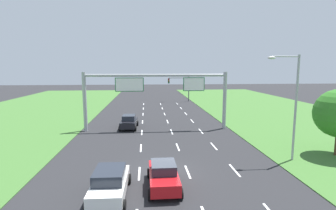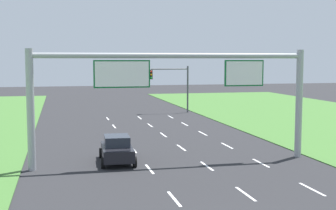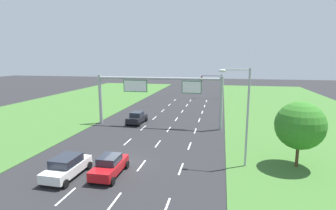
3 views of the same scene
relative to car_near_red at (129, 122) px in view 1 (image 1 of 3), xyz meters
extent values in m
plane|color=#262628|center=(3.37, -14.25, -0.82)|extent=(200.00, 200.00, 0.00)
cube|color=white|center=(1.62, -14.25, -0.82)|extent=(0.14, 2.40, 0.01)
cube|color=white|center=(1.62, -8.25, -0.82)|extent=(0.14, 2.40, 0.01)
cube|color=white|center=(1.62, -2.25, -0.82)|extent=(0.14, 2.40, 0.01)
cube|color=white|center=(1.62, 3.75, -0.82)|extent=(0.14, 2.40, 0.01)
cube|color=white|center=(1.62, 9.75, -0.82)|extent=(0.14, 2.40, 0.01)
cube|color=white|center=(1.62, 15.75, -0.82)|extent=(0.14, 2.40, 0.01)
cube|color=white|center=(1.62, 21.75, -0.82)|extent=(0.14, 2.40, 0.01)
cube|color=white|center=(5.12, -14.25, -0.82)|extent=(0.14, 2.40, 0.01)
cube|color=white|center=(5.12, -8.25, -0.82)|extent=(0.14, 2.40, 0.01)
cube|color=white|center=(5.12, -2.25, -0.82)|extent=(0.14, 2.40, 0.01)
cube|color=white|center=(5.12, 3.75, -0.82)|extent=(0.14, 2.40, 0.01)
cube|color=white|center=(5.12, 9.75, -0.82)|extent=(0.14, 2.40, 0.01)
cube|color=white|center=(5.12, 15.75, -0.82)|extent=(0.14, 2.40, 0.01)
cube|color=white|center=(5.12, 21.75, -0.82)|extent=(0.14, 2.40, 0.01)
cube|color=white|center=(8.62, -14.25, -0.82)|extent=(0.14, 2.40, 0.01)
cube|color=white|center=(8.62, -8.25, -0.82)|extent=(0.14, 2.40, 0.01)
cube|color=white|center=(8.62, -2.25, -0.82)|extent=(0.14, 2.40, 0.01)
cube|color=white|center=(8.62, 3.75, -0.82)|extent=(0.14, 2.40, 0.01)
cube|color=white|center=(8.62, 9.75, -0.82)|extent=(0.14, 2.40, 0.01)
cube|color=white|center=(8.62, 15.75, -0.82)|extent=(0.14, 2.40, 0.01)
cube|color=white|center=(8.62, 21.75, -0.82)|extent=(0.14, 2.40, 0.01)
cube|color=black|center=(0.00, -0.02, -0.15)|extent=(2.02, 4.18, 0.72)
cube|color=#232833|center=(0.00, 0.05, 0.52)|extent=(1.61, 2.00, 0.63)
cylinder|color=black|center=(-0.86, 1.52, -0.50)|extent=(0.25, 0.65, 0.64)
cylinder|color=black|center=(1.00, 1.43, -0.50)|extent=(0.25, 0.65, 0.64)
cylinder|color=black|center=(-1.00, -1.47, -0.50)|extent=(0.25, 0.65, 0.64)
cylinder|color=black|center=(0.86, -1.56, -0.50)|extent=(0.25, 0.65, 0.64)
cube|color=white|center=(0.01, -17.49, -0.15)|extent=(1.98, 4.52, 0.72)
cube|color=#232833|center=(0.01, -17.53, 0.53)|extent=(1.73, 2.36, 0.64)
cylinder|color=black|center=(-0.91, -15.79, -0.50)|extent=(0.23, 0.64, 0.64)
cylinder|color=black|center=(1.01, -15.83, -0.50)|extent=(0.23, 0.64, 0.64)
cylinder|color=black|center=(-0.98, -19.16, -0.50)|extent=(0.23, 0.64, 0.64)
cylinder|color=black|center=(0.94, -19.20, -0.50)|extent=(0.23, 0.64, 0.64)
cube|color=red|center=(3.21, -16.59, -0.15)|extent=(1.77, 4.21, 0.72)
cube|color=#232833|center=(3.21, -16.56, 0.50)|extent=(1.53, 1.85, 0.58)
cylinder|color=black|center=(2.30, -15.05, -0.50)|extent=(0.22, 0.64, 0.64)
cylinder|color=black|center=(4.09, -15.04, -0.50)|extent=(0.22, 0.64, 0.64)
cylinder|color=black|center=(2.33, -18.15, -0.50)|extent=(0.22, 0.64, 0.64)
cylinder|color=black|center=(4.11, -18.13, -0.50)|extent=(0.22, 0.64, 0.64)
cylinder|color=#9EA0A5|center=(-5.03, -1.03, 2.68)|extent=(0.44, 0.44, 7.00)
cylinder|color=#9EA0A5|center=(11.77, -1.03, 2.68)|extent=(0.44, 0.44, 7.00)
cylinder|color=#9EA0A5|center=(3.37, -1.03, 5.78)|extent=(16.80, 0.32, 0.32)
cube|color=#0C5B28|center=(0.22, -1.03, 4.69)|extent=(3.35, 0.12, 1.64)
cube|color=white|center=(0.22, -1.09, 4.69)|extent=(3.19, 0.01, 1.48)
cube|color=#0C5B28|center=(7.92, -1.03, 4.69)|extent=(2.57, 0.12, 1.64)
cube|color=white|center=(7.92, -1.09, 4.69)|extent=(2.41, 0.01, 1.48)
cylinder|color=#47494F|center=(11.68, 25.68, 1.98)|extent=(0.20, 0.20, 5.60)
cylinder|color=#47494F|center=(9.43, 25.68, 4.43)|extent=(4.50, 0.14, 0.14)
cube|color=black|center=(7.18, 25.68, 3.78)|extent=(0.32, 0.36, 1.10)
sphere|color=red|center=(7.18, 25.48, 4.15)|extent=(0.22, 0.22, 0.22)
sphere|color=orange|center=(7.18, 25.48, 3.78)|extent=(0.22, 0.22, 0.22)
sphere|color=green|center=(7.18, 25.48, 3.41)|extent=(0.22, 0.22, 0.22)
cylinder|color=#9EA0A5|center=(13.99, -12.61, 3.43)|extent=(0.18, 0.18, 8.50)
cylinder|color=#9EA0A5|center=(12.89, -12.61, 7.53)|extent=(2.20, 0.10, 0.10)
ellipsoid|color=silver|center=(11.79, -12.61, 7.43)|extent=(0.64, 0.32, 0.24)
cylinder|color=#513823|center=(18.34, -11.82, 0.26)|extent=(0.26, 0.26, 2.18)
camera|label=1|loc=(2.19, -32.20, 6.67)|focal=28.00mm
camera|label=2|loc=(-3.40, -28.55, 5.54)|focal=50.00mm
camera|label=3|loc=(11.77, -34.95, 8.49)|focal=28.00mm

